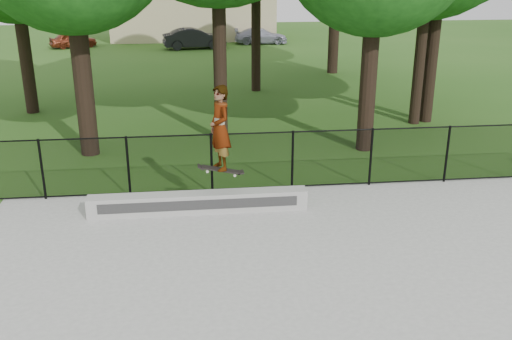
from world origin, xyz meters
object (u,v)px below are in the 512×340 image
Objects in this scene: car_b at (194,38)px; skater_airborne at (220,129)px; grind_ledge at (199,202)px; car_a at (73,40)px; car_c at (261,36)px.

skater_airborne reaches higher than car_b.
car_b is 27.41m from skater_airborne.
grind_ledge is at bearing 171.07° from car_b.
grind_ledge is 1.61× the size of car_a.
car_a is at bearing 105.38° from grind_ledge.
car_c is at bearing -111.98° from car_a.
car_c is at bearing -75.42° from car_b.
skater_airborne is (8.41, -28.87, 1.51)m from car_a.
grind_ledge is 29.68m from car_c.
car_a is at bearing 71.39° from car_b.
car_b is 5.17m from car_c.
car_b reaches higher than grind_ledge.
car_a is 1.51× the size of skater_airborne.
car_a is at bearing 95.46° from car_c.
grind_ledge is 27.24m from car_b.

